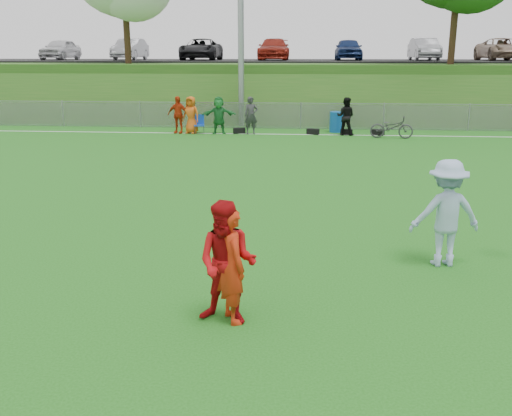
# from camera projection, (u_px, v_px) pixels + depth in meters

# --- Properties ---
(ground) EXTENTS (120.00, 120.00, 0.00)m
(ground) POSITION_uv_depth(u_px,v_px,m) (286.00, 298.00, 8.77)
(ground) COLOR #1B5612
(ground) RESTS_ON ground
(sideline_far) EXTENTS (60.00, 0.10, 0.01)m
(sideline_far) POSITION_uv_depth(u_px,v_px,m) (300.00, 134.00, 26.06)
(sideline_far) COLOR white
(sideline_far) RESTS_ON ground
(fence) EXTENTS (58.00, 0.06, 1.30)m
(fence) POSITION_uv_depth(u_px,v_px,m) (301.00, 116.00, 27.81)
(fence) COLOR gray
(fence) RESTS_ON ground
(berm) EXTENTS (120.00, 18.00, 3.00)m
(berm) POSITION_uv_depth(u_px,v_px,m) (303.00, 85.00, 38.15)
(berm) COLOR #245919
(berm) RESTS_ON ground
(parking_lot) EXTENTS (120.00, 12.00, 0.10)m
(parking_lot) POSITION_uv_depth(u_px,v_px,m) (303.00, 61.00, 39.67)
(parking_lot) COLOR black
(parking_lot) RESTS_ON berm
(car_row) EXTENTS (32.04, 5.18, 1.44)m
(car_row) POSITION_uv_depth(u_px,v_px,m) (286.00, 49.00, 38.60)
(car_row) COLOR silver
(car_row) RESTS_ON parking_lot
(spectator_row) EXTENTS (8.69, 0.84, 1.69)m
(spectator_row) POSITION_uv_depth(u_px,v_px,m) (237.00, 115.00, 26.08)
(spectator_row) COLOR #B92D0C
(spectator_row) RESTS_ON ground
(gear_bags) EXTENTS (6.94, 0.49, 0.26)m
(gear_bags) POSITION_uv_depth(u_px,v_px,m) (319.00, 132.00, 26.05)
(gear_bags) COLOR black
(gear_bags) RESTS_ON ground
(player_red_left) EXTENTS (0.62, 0.71, 1.64)m
(player_red_left) POSITION_uv_depth(u_px,v_px,m) (232.00, 265.00, 7.85)
(player_red_left) COLOR red
(player_red_left) RESTS_ON ground
(player_red_center) EXTENTS (0.95, 0.80, 1.75)m
(player_red_center) POSITION_uv_depth(u_px,v_px,m) (227.00, 263.00, 7.78)
(player_red_center) COLOR #A70B0E
(player_red_center) RESTS_ON ground
(player_blue) EXTENTS (1.31, 0.86, 1.89)m
(player_blue) POSITION_uv_depth(u_px,v_px,m) (446.00, 213.00, 9.91)
(player_blue) COLOR #96AFD0
(player_blue) RESTS_ON ground
(recycling_bin) EXTENTS (0.65, 0.65, 0.95)m
(recycling_bin) POSITION_uv_depth(u_px,v_px,m) (336.00, 122.00, 26.76)
(recycling_bin) COLOR #0F4EA2
(recycling_bin) RESTS_ON ground
(camp_chair) EXTENTS (0.56, 0.57, 0.86)m
(camp_chair) POSITION_uv_depth(u_px,v_px,m) (199.00, 128.00, 26.38)
(camp_chair) COLOR #1042B7
(camp_chair) RESTS_ON ground
(bicycle) EXTENTS (1.90, 0.82, 0.97)m
(bicycle) POSITION_uv_depth(u_px,v_px,m) (392.00, 127.00, 24.83)
(bicycle) COLOR #313134
(bicycle) RESTS_ON ground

